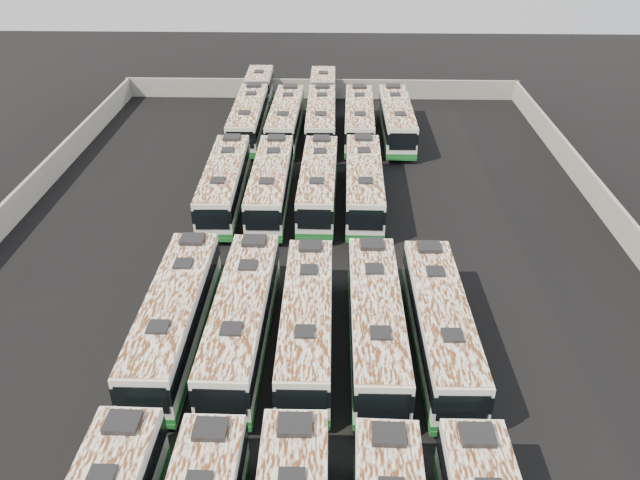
{
  "coord_description": "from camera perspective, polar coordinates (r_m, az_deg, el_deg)",
  "views": [
    {
      "loc": [
        1.77,
        -34.58,
        23.02
      ],
      "look_at": [
        0.82,
        1.27,
        1.6
      ],
      "focal_mm": 35.0,
      "sensor_mm": 36.0,
      "label": 1
    }
  ],
  "objects": [
    {
      "name": "bus_back_center",
      "position": [
        65.49,
        0.17,
        12.0
      ],
      "size": [
        2.84,
        20.21,
        3.67
      ],
      "rotation": [
        0.0,
        0.0,
        0.0
      ],
      "color": "silver",
      "rests_on": "ground"
    },
    {
      "name": "bus_midfront_center",
      "position": [
        34.21,
        -1.18,
        -7.46
      ],
      "size": [
        2.73,
        12.64,
        3.56
      ],
      "rotation": [
        0.0,
        0.0,
        0.0
      ],
      "color": "silver",
      "rests_on": "ground"
    },
    {
      "name": "bus_midfront_left",
      "position": [
        34.55,
        -7.13,
        -7.14
      ],
      "size": [
        3.01,
        13.2,
        3.71
      ],
      "rotation": [
        0.0,
        0.0,
        -0.02
      ],
      "color": "silver",
      "rests_on": "ground"
    },
    {
      "name": "bus_midfront_far_left",
      "position": [
        35.3,
        -13.1,
        -6.86
      ],
      "size": [
        2.79,
        13.2,
        3.72
      ],
      "rotation": [
        0.0,
        0.0,
        -0.0
      ],
      "color": "silver",
      "rests_on": "ground"
    },
    {
      "name": "bus_back_far_right",
      "position": [
        62.53,
        7.01,
        10.87
      ],
      "size": [
        2.82,
        13.13,
        3.7
      ],
      "rotation": [
        0.0,
        0.0,
        0.0
      ],
      "color": "silver",
      "rests_on": "ground"
    },
    {
      "name": "bus_midback_right",
      "position": [
        48.93,
        4.03,
        5.18
      ],
      "size": [
        2.95,
        13.14,
        3.69
      ],
      "rotation": [
        0.0,
        0.0,
        -0.01
      ],
      "color": "silver",
      "rests_on": "ground"
    },
    {
      "name": "bus_midback_far_left",
      "position": [
        49.47,
        -8.72,
        5.16
      ],
      "size": [
        3.06,
        13.05,
        3.66
      ],
      "rotation": [
        0.0,
        0.0,
        0.02
      ],
      "color": "silver",
      "rests_on": "ground"
    },
    {
      "name": "perimeter_wall",
      "position": [
        40.99,
        -1.19,
        -1.5
      ],
      "size": [
        45.2,
        73.2,
        2.2
      ],
      "color": "slate",
      "rests_on": "ground"
    },
    {
      "name": "bus_midfront_far_right",
      "position": [
        34.56,
        10.94,
        -7.6
      ],
      "size": [
        2.91,
        12.9,
        3.63
      ],
      "rotation": [
        0.0,
        0.0,
        0.01
      ],
      "color": "silver",
      "rests_on": "ground"
    },
    {
      "name": "bus_back_left",
      "position": [
        62.34,
        -3.15,
        10.96
      ],
      "size": [
        3.0,
        12.98,
        3.65
      ],
      "rotation": [
        0.0,
        0.0,
        -0.02
      ],
      "color": "silver",
      "rests_on": "ground"
    },
    {
      "name": "ground",
      "position": [
        41.59,
        -1.17,
        -2.78
      ],
      "size": [
        140.0,
        140.0,
        0.0
      ],
      "primitive_type": "plane",
      "color": "black",
      "rests_on": "ground"
    },
    {
      "name": "bus_back_right",
      "position": [
        62.31,
        3.59,
        10.94
      ],
      "size": [
        2.99,
        13.01,
        3.65
      ],
      "rotation": [
        0.0,
        0.0,
        -0.02
      ],
      "color": "silver",
      "rests_on": "ground"
    },
    {
      "name": "bus_midfront_right",
      "position": [
        34.19,
        5.11,
        -7.51
      ],
      "size": [
        2.81,
        13.03,
        3.67
      ],
      "rotation": [
        0.0,
        0.0,
        0.0
      ],
      "color": "silver",
      "rests_on": "ground"
    },
    {
      "name": "bus_back_far_left",
      "position": [
        66.12,
        -6.18,
        12.03
      ],
      "size": [
        2.99,
        20.39,
        3.7
      ],
      "rotation": [
        0.0,
        0.0,
        0.01
      ],
      "color": "silver",
      "rests_on": "ground"
    },
    {
      "name": "bus_midback_center",
      "position": [
        48.9,
        -0.15,
        5.19
      ],
      "size": [
        2.95,
        12.87,
        3.62
      ],
      "rotation": [
        0.0,
        0.0,
        -0.02
      ],
      "color": "silver",
      "rests_on": "ground"
    },
    {
      "name": "bus_midback_left",
      "position": [
        48.95,
        -4.51,
        5.15
      ],
      "size": [
        2.79,
        13.05,
        3.68
      ],
      "rotation": [
        0.0,
        0.0,
        0.0
      ],
      "color": "silver",
      "rests_on": "ground"
    }
  ]
}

